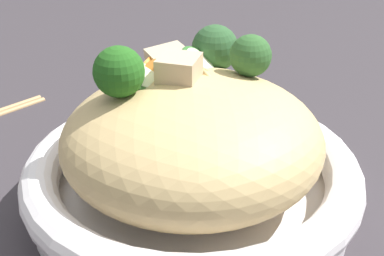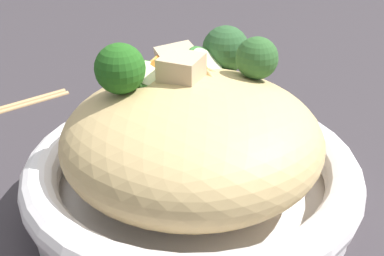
{
  "view_description": "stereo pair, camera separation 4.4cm",
  "coord_description": "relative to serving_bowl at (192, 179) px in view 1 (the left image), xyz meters",
  "views": [
    {
      "loc": [
        0.39,
        -0.02,
        0.29
      ],
      "look_at": [
        0.0,
        0.0,
        0.08
      ],
      "focal_mm": 48.09,
      "sensor_mm": 36.0,
      "label": 1
    },
    {
      "loc": [
        0.39,
        0.03,
        0.29
      ],
      "look_at": [
        0.0,
        0.0,
        0.08
      ],
      "focal_mm": 48.09,
      "sensor_mm": 36.0,
      "label": 2
    }
  ],
  "objects": [
    {
      "name": "zucchini_slices",
      "position": [
        -0.04,
        -0.01,
        0.09
      ],
      "size": [
        0.09,
        0.1,
        0.04
      ],
      "color": "beige",
      "rests_on": "serving_bowl"
    },
    {
      "name": "carrot_coins",
      "position": [
        -0.05,
        -0.03,
        0.09
      ],
      "size": [
        0.06,
        0.08,
        0.03
      ],
      "color": "orange",
      "rests_on": "serving_bowl"
    },
    {
      "name": "broccoli_florets",
      "position": [
        -0.05,
        0.01,
        0.1
      ],
      "size": [
        0.15,
        0.17,
        0.07
      ],
      "color": "#A1B772",
      "rests_on": "serving_bowl"
    },
    {
      "name": "serving_bowl",
      "position": [
        0.0,
        0.0,
        0.0
      ],
      "size": [
        0.3,
        0.3,
        0.06
      ],
      "color": "white",
      "rests_on": "ground_plane"
    },
    {
      "name": "ground_plane",
      "position": [
        0.0,
        0.0,
        -0.03
      ],
      "size": [
        3.0,
        3.0,
        0.0
      ],
      "primitive_type": "plane",
      "color": "#342E33"
    },
    {
      "name": "noodle_heap",
      "position": [
        -0.0,
        0.0,
        0.04
      ],
      "size": [
        0.23,
        0.23,
        0.1
      ],
      "color": "tan",
      "rests_on": "serving_bowl"
    },
    {
      "name": "chicken_chunks",
      "position": [
        -0.05,
        -0.01,
        0.09
      ],
      "size": [
        0.1,
        0.05,
        0.04
      ],
      "color": "#D0B08A",
      "rests_on": "serving_bowl"
    }
  ]
}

